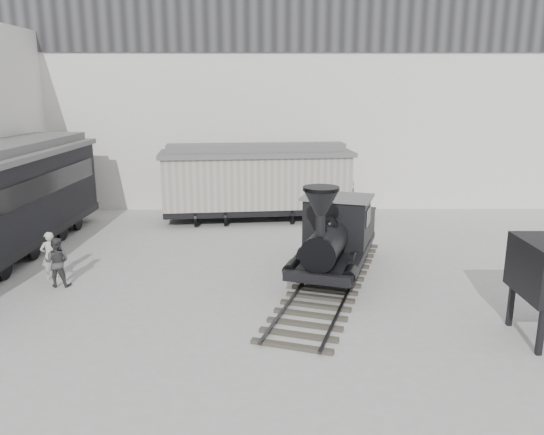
{
  "coord_description": "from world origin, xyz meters",
  "views": [
    {
      "loc": [
        0.31,
        -13.7,
        6.35
      ],
      "look_at": [
        0.47,
        3.87,
        2.0
      ],
      "focal_mm": 35.0,
      "sensor_mm": 36.0,
      "label": 1
    }
  ],
  "objects_px": {
    "locomotive": "(334,241)",
    "visitor_a": "(50,255)",
    "boxcar": "(257,181)",
    "visitor_b": "(57,262)"
  },
  "relations": [
    {
      "from": "boxcar",
      "to": "visitor_b",
      "type": "distance_m",
      "value": 10.87
    },
    {
      "from": "locomotive",
      "to": "visitor_a",
      "type": "height_order",
      "value": "locomotive"
    },
    {
      "from": "locomotive",
      "to": "boxcar",
      "type": "height_order",
      "value": "boxcar"
    },
    {
      "from": "boxcar",
      "to": "visitor_a",
      "type": "relative_size",
      "value": 5.68
    },
    {
      "from": "locomotive",
      "to": "boxcar",
      "type": "xyz_separation_m",
      "value": [
        -2.78,
        7.99,
        0.68
      ]
    },
    {
      "from": "visitor_a",
      "to": "visitor_b",
      "type": "distance_m",
      "value": 0.85
    },
    {
      "from": "visitor_a",
      "to": "visitor_b",
      "type": "bearing_deg",
      "value": 86.43
    },
    {
      "from": "locomotive",
      "to": "visitor_a",
      "type": "relative_size",
      "value": 6.05
    },
    {
      "from": "locomotive",
      "to": "visitor_a",
      "type": "distance_m",
      "value": 9.61
    },
    {
      "from": "boxcar",
      "to": "visitor_a",
      "type": "bearing_deg",
      "value": -136.05
    }
  ]
}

